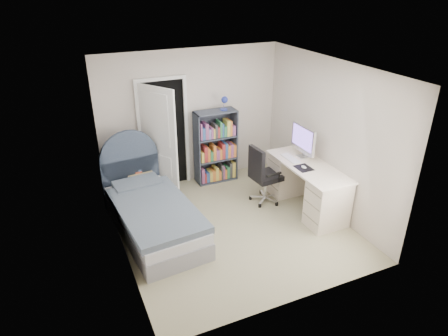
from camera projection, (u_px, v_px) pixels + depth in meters
name	position (u px, v px, depth m)	size (l,w,h in m)	color
room_shell	(233.00, 154.00, 5.85)	(3.50, 3.70, 2.60)	gray
door	(160.00, 139.00, 6.97)	(0.92, 0.72, 2.06)	black
bed	(152.00, 213.00, 6.16)	(1.21, 2.25, 1.34)	gray
nightstand	(139.00, 177.00, 7.01)	(0.43, 0.43, 0.63)	tan
floor_lamp	(151.00, 165.00, 7.20)	(0.18, 0.18, 1.28)	silver
bookcase	(217.00, 149.00, 7.56)	(0.78, 0.33, 1.66)	#3C4352
desk	(306.00, 185.00, 6.70)	(0.66, 1.65, 1.36)	#F0DFC9
office_chair	(262.00, 172.00, 6.82)	(0.55, 0.56, 1.04)	silver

